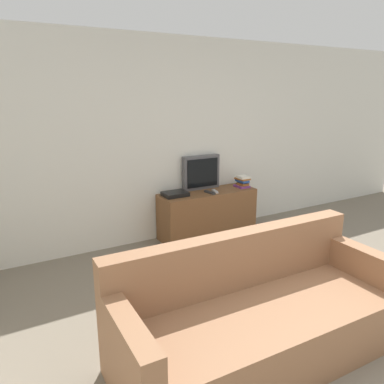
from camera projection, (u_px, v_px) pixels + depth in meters
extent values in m
plane|color=#756B5B|center=(378.00, 362.00, 2.75)|extent=(14.00, 14.00, 0.00)
cube|color=silver|center=(182.00, 140.00, 4.95)|extent=(9.00, 0.06, 2.60)
cube|color=brown|center=(208.00, 214.00, 5.10)|extent=(1.34, 0.43, 0.62)
cube|color=#4C4C51|center=(201.00, 172.00, 5.11)|extent=(0.55, 0.08, 0.46)
cube|color=black|center=(203.00, 173.00, 5.07)|extent=(0.47, 0.01, 0.38)
cube|color=#8C6042|center=(262.00, 333.00, 2.74)|extent=(2.20, 0.91, 0.42)
cube|color=#8C6042|center=(236.00, 260.00, 2.92)|extent=(2.19, 0.21, 0.45)
cube|color=#8C6042|center=(128.00, 365.00, 2.24)|extent=(0.16, 0.86, 0.67)
cube|color=#8C6042|center=(358.00, 284.00, 3.18)|extent=(0.16, 0.86, 0.67)
cube|color=#7A3884|center=(242.00, 186.00, 5.26)|extent=(0.17, 0.21, 0.03)
cube|color=#995623|center=(243.00, 184.00, 5.26)|extent=(0.13, 0.15, 0.03)
cube|color=black|center=(243.00, 182.00, 5.26)|extent=(0.12, 0.15, 0.02)
cube|color=#23478E|center=(242.00, 181.00, 5.24)|extent=(0.11, 0.20, 0.03)
cube|color=#995623|center=(242.00, 179.00, 5.24)|extent=(0.16, 0.20, 0.02)
cube|color=silver|center=(243.00, 177.00, 5.22)|extent=(0.15, 0.15, 0.03)
cube|color=#B7B7B7|center=(215.00, 191.00, 4.99)|extent=(0.07, 0.15, 0.02)
cube|color=#2D2D2D|center=(210.00, 192.00, 4.94)|extent=(0.07, 0.19, 0.02)
cube|color=black|center=(175.00, 194.00, 4.81)|extent=(0.31, 0.24, 0.05)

